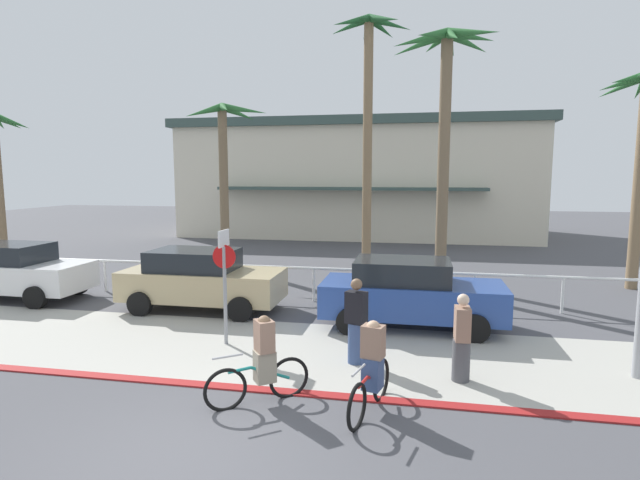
{
  "coord_description": "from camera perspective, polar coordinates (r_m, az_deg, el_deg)",
  "views": [
    {
      "loc": [
        2.99,
        -5.83,
        3.74
      ],
      "look_at": [
        0.68,
        6.0,
        2.18
      ],
      "focal_mm": 28.26,
      "sensor_mm": 36.0,
      "label": 1
    }
  ],
  "objects": [
    {
      "name": "stop_sign_bike_lane",
      "position": [
        11.19,
        -10.77,
        -3.39
      ],
      "size": [
        0.52,
        0.56,
        2.56
      ],
      "color": "gray",
      "rests_on": "ground"
    },
    {
      "name": "pedestrian_1",
      "position": [
        10.11,
        4.11,
        -9.54
      ],
      "size": [
        0.46,
        0.41,
        1.73
      ],
      "color": "#384C7A",
      "rests_on": "ground"
    },
    {
      "name": "palm_tree_3",
      "position": [
        16.5,
        13.99,
        15.91
      ],
      "size": [
        3.22,
        3.38,
        8.15
      ],
      "color": "#756047",
      "rests_on": "ground"
    },
    {
      "name": "ground_plane",
      "position": [
        16.54,
        0.35,
        -5.69
      ],
      "size": [
        80.0,
        80.0,
        0.0
      ],
      "primitive_type": "plane",
      "color": "#4C4C51"
    },
    {
      "name": "car_blue_2",
      "position": [
        12.61,
        10.14,
        -5.9
      ],
      "size": [
        4.4,
        2.02,
        1.69
      ],
      "color": "#284793",
      "rests_on": "ground"
    },
    {
      "name": "cyclist_teal_1",
      "position": [
        8.56,
        -6.59,
        -13.54
      ],
      "size": [
        1.48,
        1.15,
        1.5
      ],
      "color": "black",
      "rests_on": "ground"
    },
    {
      "name": "curb_paint",
      "position": [
        9.35,
        -8.93,
        -16.21
      ],
      "size": [
        44.0,
        0.24,
        0.03
      ],
      "primitive_type": "cube",
      "color": "maroon",
      "rests_on": "ground"
    },
    {
      "name": "pedestrian_0",
      "position": [
        9.62,
        15.75,
        -11.02
      ],
      "size": [
        0.33,
        0.41,
        1.63
      ],
      "color": "#4C4C51",
      "rests_on": "ground"
    },
    {
      "name": "palm_tree_2",
      "position": [
        20.17,
        5.51,
        16.64
      ],
      "size": [
        3.25,
        3.3,
        9.74
      ],
      "color": "#846B4C",
      "rests_on": "ground"
    },
    {
      "name": "car_tan_1",
      "position": [
        14.38,
        -13.33,
        -4.34
      ],
      "size": [
        4.4,
        2.02,
        1.69
      ],
      "color": "tan",
      "rests_on": "ground"
    },
    {
      "name": "sidewalk_strip",
      "position": [
        11.12,
        -5.34,
        -12.27
      ],
      "size": [
        44.0,
        4.0,
        0.02
      ],
      "primitive_type": "cube",
      "color": "#ADAAA0",
      "rests_on": "ground"
    },
    {
      "name": "cyclist_red_0",
      "position": [
        8.26,
        5.87,
        -14.32
      ],
      "size": [
        0.52,
        1.78,
        1.5
      ],
      "color": "black",
      "rests_on": "ground"
    },
    {
      "name": "car_white_0",
      "position": [
        17.8,
        -31.36,
        -2.99
      ],
      "size": [
        4.4,
        2.02,
        1.69
      ],
      "color": "white",
      "rests_on": "ground"
    },
    {
      "name": "rail_fence",
      "position": [
        14.93,
        -0.71,
        -3.83
      ],
      "size": [
        27.65,
        0.08,
        1.04
      ],
      "color": "white",
      "rests_on": "ground"
    },
    {
      "name": "palm_tree_1",
      "position": [
        20.79,
        -10.87,
        10.3
      ],
      "size": [
        3.43,
        3.16,
        6.57
      ],
      "color": "#756047",
      "rests_on": "ground"
    },
    {
      "name": "building_backdrop",
      "position": [
        32.72,
        4.46,
        6.96
      ],
      "size": [
        21.55,
        10.76,
        6.99
      ],
      "color": "beige",
      "rests_on": "ground"
    }
  ]
}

